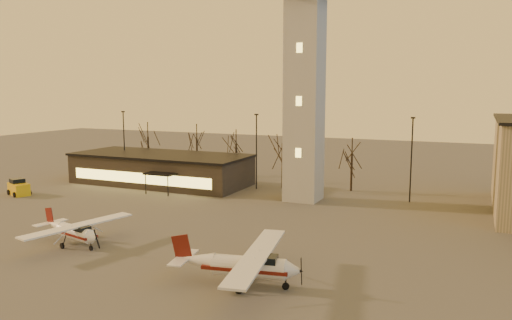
% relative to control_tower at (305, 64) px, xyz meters
% --- Properties ---
extents(ground, '(220.00, 220.00, 0.00)m').
position_rel_control_tower_xyz_m(ground, '(0.00, -30.00, -16.33)').
color(ground, '#464340').
rests_on(ground, ground).
extents(control_tower, '(6.80, 6.80, 32.60)m').
position_rel_control_tower_xyz_m(control_tower, '(0.00, 0.00, 0.00)').
color(control_tower, '#A5A29C').
rests_on(control_tower, ground).
extents(terminal, '(25.40, 12.20, 4.30)m').
position_rel_control_tower_xyz_m(terminal, '(-21.99, 1.98, -14.17)').
color(terminal, black).
rests_on(terminal, ground).
extents(light_poles, '(58.50, 12.25, 10.14)m').
position_rel_control_tower_xyz_m(light_poles, '(0.50, 1.00, -10.92)').
color(light_poles, black).
rests_on(light_poles, ground).
extents(tree_row, '(37.20, 9.20, 8.80)m').
position_rel_control_tower_xyz_m(tree_row, '(-13.70, 9.16, -10.39)').
color(tree_row, black).
rests_on(tree_row, ground).
extents(cessna_front, '(9.68, 12.18, 3.35)m').
position_rel_control_tower_xyz_m(cessna_front, '(5.48, -27.23, -15.18)').
color(cessna_front, silver).
rests_on(cessna_front, ground).
extents(cessna_rear, '(8.16, 10.21, 2.82)m').
position_rel_control_tower_xyz_m(cessna_rear, '(-11.82, -25.20, -15.36)').
color(cessna_rear, silver).
rests_on(cessna_rear, ground).
extents(service_cart, '(3.68, 2.99, 2.07)m').
position_rel_control_tower_xyz_m(service_cart, '(-34.06, -11.97, -15.54)').
color(service_cart, gold).
rests_on(service_cart, ground).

